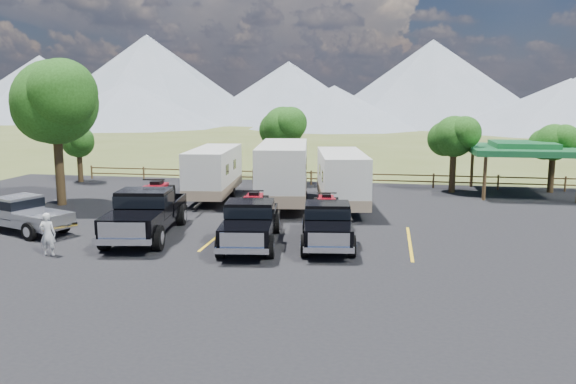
% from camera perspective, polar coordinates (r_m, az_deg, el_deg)
% --- Properties ---
extents(ground, '(320.00, 320.00, 0.00)m').
position_cam_1_polar(ground, '(20.10, -4.81, -7.40)').
color(ground, '#4F5825').
rests_on(ground, ground).
extents(asphalt_lot, '(44.00, 34.00, 0.04)m').
position_cam_1_polar(asphalt_lot, '(22.89, -2.88, -5.20)').
color(asphalt_lot, black).
rests_on(asphalt_lot, ground).
extents(stall_lines, '(12.12, 5.50, 0.01)m').
position_cam_1_polar(stall_lines, '(23.83, -2.34, -4.54)').
color(stall_lines, gold).
rests_on(stall_lines, asphalt_lot).
extents(tree_big_nw, '(5.54, 5.18, 7.84)m').
position_cam_1_polar(tree_big_nw, '(32.69, -22.64, 8.41)').
color(tree_big_nw, black).
rests_on(tree_big_nw, ground).
extents(tree_ne_a, '(3.11, 2.92, 4.76)m').
position_cam_1_polar(tree_ne_a, '(35.88, 16.49, 5.41)').
color(tree_ne_a, black).
rests_on(tree_ne_a, ground).
extents(tree_ne_b, '(2.77, 2.59, 4.27)m').
position_cam_1_polar(tree_ne_b, '(38.01, 25.35, 4.57)').
color(tree_ne_b, black).
rests_on(tree_ne_b, ground).
extents(tree_north, '(3.46, 3.24, 5.25)m').
position_cam_1_polar(tree_north, '(38.28, -0.52, 6.57)').
color(tree_north, black).
rests_on(tree_north, ground).
extents(tree_nw_small, '(2.59, 2.43, 3.85)m').
position_cam_1_polar(tree_nw_small, '(41.43, -20.52, 4.74)').
color(tree_nw_small, black).
rests_on(tree_nw_small, ground).
extents(rail_fence, '(36.12, 0.12, 1.00)m').
position_cam_1_polar(rail_fence, '(37.55, 5.40, 1.52)').
color(rail_fence, brown).
rests_on(rail_fence, ground).
extents(pavilion, '(6.20, 6.20, 3.22)m').
position_cam_1_polar(pavilion, '(36.58, 22.73, 4.04)').
color(pavilion, brown).
rests_on(pavilion, ground).
extents(mountain_range, '(209.00, 71.00, 20.00)m').
position_cam_1_polar(mountain_range, '(125.19, 4.35, 10.51)').
color(mountain_range, gray).
rests_on(mountain_range, ground).
extents(rig_left, '(3.17, 7.01, 2.26)m').
position_cam_1_polar(rig_left, '(24.47, -14.16, -1.85)').
color(rig_left, black).
rests_on(rig_left, asphalt_lot).
extents(rig_center, '(2.75, 6.19, 2.00)m').
position_cam_1_polar(rig_center, '(22.50, -3.81, -2.89)').
color(rig_center, black).
rests_on(rig_center, asphalt_lot).
extents(rig_right, '(2.58, 5.89, 1.90)m').
position_cam_1_polar(rig_right, '(22.57, 3.98, -2.97)').
color(rig_right, black).
rests_on(rig_right, asphalt_lot).
extents(trailer_left, '(2.89, 8.52, 2.95)m').
position_cam_1_polar(trailer_left, '(32.45, -7.54, 1.95)').
color(trailer_left, silver).
rests_on(trailer_left, asphalt_lot).
extents(trailer_center, '(3.54, 9.73, 3.36)m').
position_cam_1_polar(trailer_center, '(30.32, -0.50, 1.91)').
color(trailer_center, silver).
rests_on(trailer_center, asphalt_lot).
extents(trailer_right, '(3.38, 8.64, 2.99)m').
position_cam_1_polar(trailer_right, '(29.52, 5.47, 1.27)').
color(trailer_right, silver).
rests_on(trailer_right, asphalt_lot).
extents(pickup_silver, '(5.52, 3.40, 1.58)m').
position_cam_1_polar(pickup_silver, '(27.08, -25.49, -1.98)').
color(pickup_silver, '#9C9DA5').
rests_on(pickup_silver, asphalt_lot).
extents(person_a, '(0.64, 0.47, 1.63)m').
position_cam_1_polar(person_a, '(22.70, -23.23, -3.95)').
color(person_a, silver).
rests_on(person_a, asphalt_lot).
extents(person_b, '(1.06, 0.90, 1.93)m').
position_cam_1_polar(person_b, '(24.56, -15.70, -2.16)').
color(person_b, slate).
rests_on(person_b, asphalt_lot).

